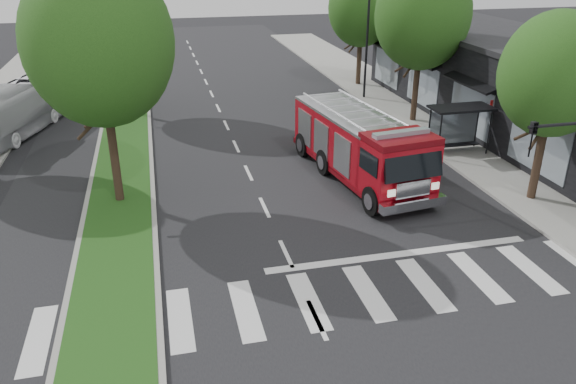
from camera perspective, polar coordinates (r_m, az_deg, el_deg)
The scene contains 13 objects.
ground at distance 20.51m, azimuth -0.19°, elevation -6.31°, with size 140.00×140.00×0.00m, color black.
sidewalk_right at distance 33.49m, azimuth 16.99°, elevation 5.13°, with size 5.00×80.00×0.15m, color gray.
median at distance 36.74m, azimuth -16.10°, elevation 6.89°, with size 3.00×50.00×0.15m.
storefront_row at distance 35.31m, azimuth 23.90°, elevation 9.19°, with size 8.00×30.00×5.00m, color black.
bus_shelter at distance 30.76m, azimuth 16.99°, elevation 7.33°, with size 3.20×1.60×2.61m.
tree_right_near at distance 25.21m, azimuth 25.45°, elevation 10.68°, with size 4.40×4.40×8.05m.
tree_right_mid at distance 35.09m, azimuth 13.51°, elevation 17.14°, with size 5.60×5.60×9.72m.
tree_right_far at distance 44.29m, azimuth 7.50°, elevation 18.06°, with size 5.00×5.00×8.73m.
tree_median_near at distance 23.56m, azimuth -18.65°, elevation 14.19°, with size 5.80×5.80×10.16m.
tree_median_far at distance 37.46m, azimuth -17.20°, elevation 17.16°, with size 5.60×5.60×9.72m.
streetlight_right_far at distance 40.34m, azimuth 7.85°, elevation 15.51°, with size 2.11×0.20×8.00m.
fire_engine at distance 26.60m, azimuth 7.27°, elevation 4.70°, with size 4.16×10.06×3.39m.
city_bus at distance 36.69m, azimuth -25.80°, elevation 7.62°, with size 2.42×10.32×2.88m, color #BCBCC1.
Camera 1 is at (-4.08, -17.20, 10.40)m, focal length 35.00 mm.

